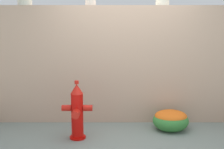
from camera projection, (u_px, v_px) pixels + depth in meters
The scene contains 4 objects.
ground_plane at pixel (128, 142), 4.50m from camera, with size 24.00×24.00×0.00m, color slate.
stone_wall at pixel (125, 65), 5.35m from camera, with size 6.72×0.29×2.07m, color tan.
fire_hydrant at pixel (77, 112), 4.58m from camera, with size 0.47×0.37×0.91m.
flower_bush_left at pixel (170, 119), 4.99m from camera, with size 0.60×0.54×0.35m.
Camera 1 is at (-0.24, -4.25, 1.80)m, focal length 47.99 mm.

